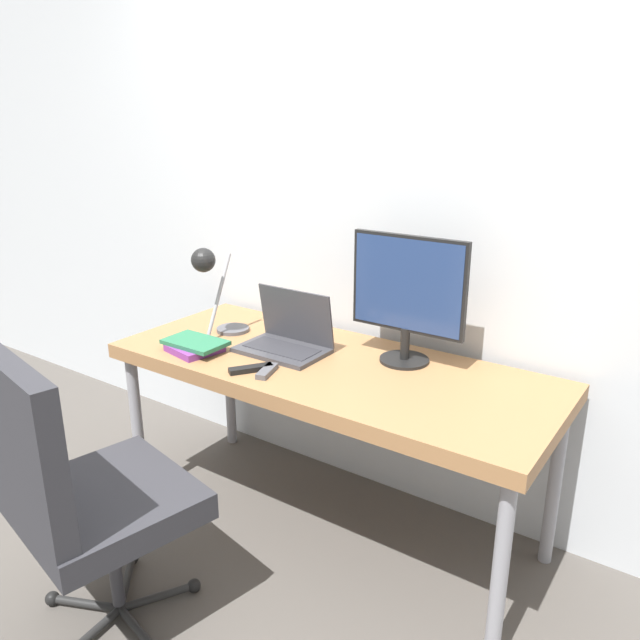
% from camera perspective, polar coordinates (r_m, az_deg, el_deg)
% --- Properties ---
extents(ground_plane, '(12.00, 12.00, 0.00)m').
position_cam_1_polar(ground_plane, '(2.56, -4.08, -22.05)').
color(ground_plane, '#514C47').
extents(wall_back, '(8.00, 0.05, 2.60)m').
position_cam_1_polar(wall_back, '(2.63, 6.14, 10.38)').
color(wall_back, silver).
rests_on(wall_back, ground_plane).
extents(desk, '(1.76, 0.72, 0.74)m').
position_cam_1_polar(desk, '(2.45, 0.83, -5.22)').
color(desk, '#996B42').
rests_on(desk, ground_plane).
extents(laptop, '(0.35, 0.23, 0.25)m').
position_cam_1_polar(laptop, '(2.53, -3.08, -1.70)').
color(laptop, '#38383D').
rests_on(laptop, desk).
extents(monitor, '(0.46, 0.19, 0.49)m').
position_cam_1_polar(monitor, '(2.37, 8.02, 2.49)').
color(monitor, black).
rests_on(monitor, desk).
extents(desk_lamp, '(0.14, 0.28, 0.40)m').
position_cam_1_polar(desk_lamp, '(2.64, -9.87, 3.65)').
color(desk_lamp, '#4C4C51').
rests_on(desk_lamp, desk).
extents(office_chair, '(0.62, 0.61, 1.01)m').
position_cam_1_polar(office_chair, '(2.15, -21.37, -13.99)').
color(office_chair, black).
rests_on(office_chair, ground_plane).
extents(book_stack, '(0.25, 0.21, 0.05)m').
position_cam_1_polar(book_stack, '(2.58, -11.37, -2.31)').
color(book_stack, '#753384').
rests_on(book_stack, desk).
extents(tv_remote, '(0.08, 0.14, 0.02)m').
position_cam_1_polar(tv_remote, '(2.33, -4.86, -4.68)').
color(tv_remote, '#4C4C51').
rests_on(tv_remote, desk).
extents(media_remote, '(0.13, 0.16, 0.02)m').
position_cam_1_polar(media_remote, '(2.35, -6.34, -4.46)').
color(media_remote, black).
rests_on(media_remote, desk).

